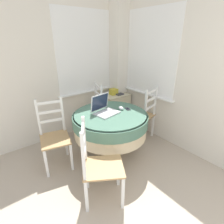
# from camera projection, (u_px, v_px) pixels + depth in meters

# --- Properties ---
(corner_room_shell) EXTENTS (4.18, 5.15, 2.55)m
(corner_room_shell) POSITION_uv_depth(u_px,v_px,m) (132.00, 75.00, 2.37)
(corner_room_shell) COLOR silver
(corner_room_shell) RESTS_ON ground_plane
(round_dining_table) EXTENTS (1.10, 1.10, 0.73)m
(round_dining_table) POSITION_uv_depth(u_px,v_px,m) (110.00, 123.00, 2.59)
(round_dining_table) COLOR #4C3D2D
(round_dining_table) RESTS_ON ground_plane
(laptop) EXTENTS (0.38, 0.34, 0.27)m
(laptop) POSITION_uv_depth(u_px,v_px,m) (104.00, 109.00, 2.53)
(laptop) COLOR silver
(laptop) RESTS_ON round_dining_table
(computer_mouse) EXTENTS (0.06, 0.10, 0.05)m
(computer_mouse) POSITION_uv_depth(u_px,v_px,m) (121.00, 108.00, 2.65)
(computer_mouse) COLOR white
(computer_mouse) RESTS_ON round_dining_table
(cell_phone) EXTENTS (0.09, 0.12, 0.01)m
(cell_phone) POSITION_uv_depth(u_px,v_px,m) (128.00, 109.00, 2.67)
(cell_phone) COLOR #2D2D33
(cell_phone) RESTS_ON round_dining_table
(dining_chair_near_back_window) EXTENTS (0.52, 0.49, 0.98)m
(dining_chair_near_back_window) POSITION_uv_depth(u_px,v_px,m) (92.00, 111.00, 3.29)
(dining_chair_near_back_window) COLOR tan
(dining_chair_near_back_window) RESTS_ON ground_plane
(dining_chair_near_right_window) EXTENTS (0.46, 0.51, 0.98)m
(dining_chair_near_right_window) POSITION_uv_depth(u_px,v_px,m) (142.00, 115.00, 3.15)
(dining_chair_near_right_window) COLOR tan
(dining_chair_near_right_window) RESTS_ON ground_plane
(dining_chair_camera_near) EXTENTS (0.57, 0.56, 0.98)m
(dining_chair_camera_near) POSITION_uv_depth(u_px,v_px,m) (99.00, 166.00, 1.90)
(dining_chair_camera_near) COLOR tan
(dining_chair_camera_near) RESTS_ON ground_plane
(dining_chair_left_flank) EXTENTS (0.48, 0.52, 0.98)m
(dining_chair_left_flank) POSITION_uv_depth(u_px,v_px,m) (54.00, 136.00, 2.47)
(dining_chair_left_flank) COLOR tan
(dining_chair_left_flank) RESTS_ON ground_plane
(corner_cabinet) EXTENTS (0.56, 0.43, 0.67)m
(corner_cabinet) POSITION_uv_depth(u_px,v_px,m) (115.00, 109.00, 3.73)
(corner_cabinet) COLOR beige
(corner_cabinet) RESTS_ON ground_plane
(storage_box) EXTENTS (0.16, 0.12, 0.12)m
(storage_box) POSITION_uv_depth(u_px,v_px,m) (114.00, 92.00, 3.56)
(storage_box) COLOR gold
(storage_box) RESTS_ON corner_cabinet
(book_on_cabinet) EXTENTS (0.15, 0.21, 0.02)m
(book_on_cabinet) POSITION_uv_depth(u_px,v_px,m) (118.00, 94.00, 3.60)
(book_on_cabinet) COLOR #3F3F44
(book_on_cabinet) RESTS_ON corner_cabinet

